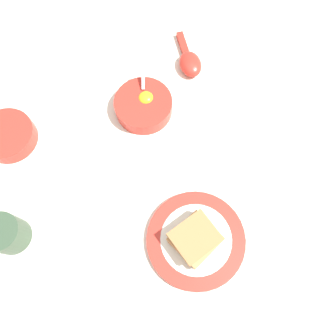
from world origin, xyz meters
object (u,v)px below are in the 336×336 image
Objects in this scene: toast_plate at (196,240)px; congee_bowl at (8,136)px; toast_sandwich at (195,239)px; drinking_cup at (6,234)px; egg_bowl at (144,105)px; soup_spoon at (189,62)px.

toast_plate is 0.48m from congee_bowl.
toast_sandwich is 1.51× the size of drinking_cup.
egg_bowl is 0.72× the size of toast_plate.
congee_bowl is 0.23m from drinking_cup.
congee_bowl is at bearing 141.11° from toast_plate.
congee_bowl is (-0.32, -0.02, -0.00)m from egg_bowl.
soup_spoon is 1.90× the size of drinking_cup.
drinking_cup is at bearing -141.23° from soup_spoon.
congee_bowl is at bearing 90.60° from drinking_cup.
toast_sandwich is at bearing -39.28° from congee_bowl.
congee_bowl is 1.63× the size of drinking_cup.
drinking_cup is (-0.31, -0.25, 0.02)m from egg_bowl.
soup_spoon is (0.08, 0.43, -0.02)m from toast_sandwich.
drinking_cup is (-0.44, -0.36, 0.02)m from soup_spoon.
toast_sandwich reaches higher than toast_plate.
soup_spoon is 0.57m from drinking_cup.
toast_sandwich is 0.38m from drinking_cup.
congee_bowl is at bearing 140.72° from toast_sandwich.
toast_sandwich is 0.92× the size of congee_bowl.
toast_sandwich is 0.79× the size of soup_spoon.
toast_plate is 1.40× the size of soup_spoon.
egg_bowl reaches higher than soup_spoon.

